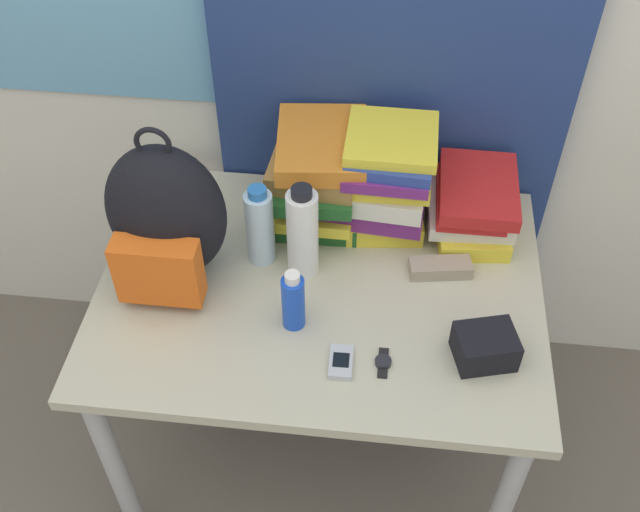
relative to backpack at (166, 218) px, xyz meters
The scene contains 12 objects.
desk 0.44m from the backpack, ahead, with size 1.07×0.79×0.70m.
backpack is the anchor object (origin of this frame).
book_stack_left 0.40m from the backpack, 36.25° to the left, with size 0.25×0.30×0.25m.
book_stack_center 0.55m from the backpack, 25.67° to the left, with size 0.24×0.28×0.28m.
book_stack_right 0.76m from the backpack, 18.25° to the left, with size 0.22×0.27×0.15m.
water_bottle 0.23m from the backpack, 18.90° to the left, with size 0.07×0.07×0.22m.
sports_bottle 0.32m from the backpack, ahead, with size 0.07×0.07×0.26m.
sunscreen_bottle 0.35m from the backpack, 22.77° to the right, with size 0.05×0.05×0.16m.
cell_phone 0.52m from the backpack, 28.78° to the right, with size 0.05×0.09×0.02m.
sunglasses_case 0.67m from the backpack, ahead, with size 0.16×0.08×0.04m.
camera_pouch 0.77m from the backpack, 13.73° to the right, with size 0.15×0.13×0.08m.
wristwatch 0.59m from the backpack, 23.17° to the right, with size 0.04×0.08×0.01m.
Camera 1 is at (0.13, -0.80, 2.05)m, focal length 42.00 mm.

